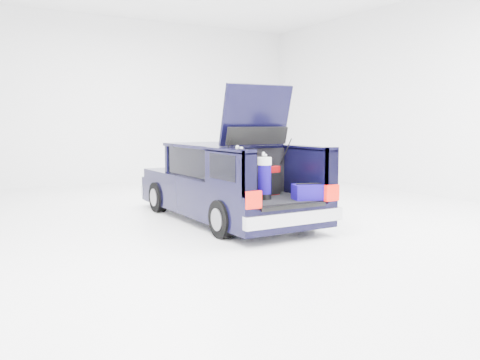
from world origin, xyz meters
TOP-DOWN VIEW (x-y plane):
  - ground at (0.00, 0.00)m, footprint 14.00×14.00m
  - car at (-0.00, 0.11)m, footprint 1.87×4.65m
  - red_suitcase at (0.23, -1.13)m, footprint 0.35×0.26m
  - black_golf_bag at (-0.50, -1.32)m, footprint 0.32×0.34m
  - blue_golf_bag at (-0.13, -1.51)m, footprint 0.30×0.30m
  - blue_duffel at (0.48, -1.90)m, footprint 0.59×0.47m

SIDE VIEW (x-z plane):
  - ground at x=0.00m, z-range 0.00..0.00m
  - car at x=0.00m, z-range -0.56..1.91m
  - blue_duffel at x=0.48m, z-range 0.59..0.86m
  - red_suitcase at x=0.23m, z-range 0.59..1.11m
  - blue_golf_bag at x=-0.13m, z-range 0.56..1.34m
  - black_golf_bag at x=-0.50m, z-range 0.56..1.42m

